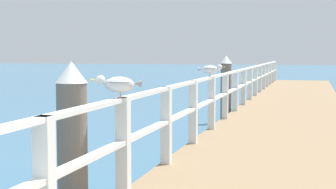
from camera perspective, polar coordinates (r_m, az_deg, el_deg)
The scene contains 6 objects.
pier_deck at distance 14.37m, azimuth 12.96°, elevation -2.03°, with size 2.66×26.82×0.42m, color #846B4C.
pier_railing at distance 14.40m, azimuth 8.05°, elevation 1.30°, with size 0.12×25.34×0.96m.
dock_piling_near at distance 5.05m, azimuth -10.13°, elevation -6.27°, with size 0.29×0.29×1.73m.
dock_piling_far at distance 13.86m, azimuth 6.18°, elevation 0.58°, with size 0.29×0.29×1.73m.
seagull_foreground at distance 5.03m, azimuth -5.30°, elevation 1.15°, with size 0.47×0.24×0.21m.
seagull_background at distance 9.51m, azimuth 4.52°, elevation 2.71°, with size 0.47×0.22×0.21m.
Camera 1 is at (0.49, -0.86, 1.81)m, focal length 57.33 mm.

